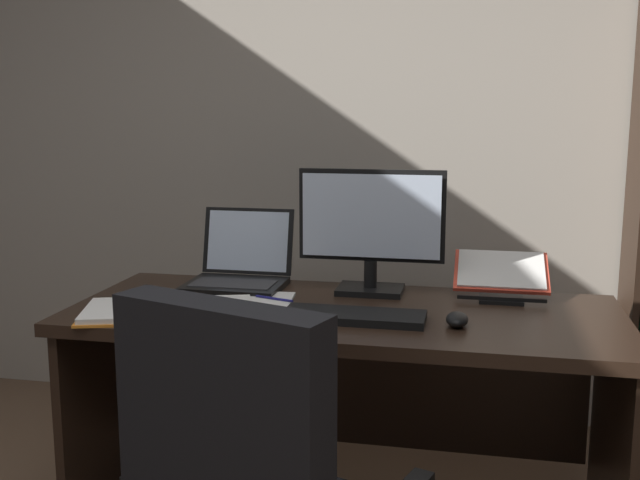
% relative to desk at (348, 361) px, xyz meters
% --- Properties ---
extents(wall_back, '(5.39, 0.12, 2.87)m').
position_rel_desk_xyz_m(wall_back, '(-0.06, 0.96, 0.90)').
color(wall_back, '#A89E8E').
rests_on(wall_back, ground).
extents(desk, '(1.71, 0.70, 0.73)m').
position_rel_desk_xyz_m(desk, '(0.00, 0.00, 0.00)').
color(desk, black).
rests_on(desk, ground).
extents(monitor, '(0.49, 0.16, 0.42)m').
position_rel_desk_xyz_m(monitor, '(0.05, 0.15, 0.41)').
color(monitor, black).
rests_on(monitor, desk).
extents(laptop, '(0.33, 0.32, 0.26)m').
position_rel_desk_xyz_m(laptop, '(-0.42, 0.16, 0.25)').
color(laptop, black).
rests_on(laptop, desk).
extents(keyboard, '(0.42, 0.15, 0.02)m').
position_rel_desk_xyz_m(keyboard, '(0.05, -0.20, 0.21)').
color(keyboard, black).
rests_on(keyboard, desk).
extents(computer_mouse, '(0.06, 0.10, 0.04)m').
position_rel_desk_xyz_m(computer_mouse, '(0.35, -0.20, 0.22)').
color(computer_mouse, black).
rests_on(computer_mouse, desk).
extents(reading_stand_with_book, '(0.31, 0.27, 0.13)m').
position_rel_desk_xyz_m(reading_stand_with_book, '(0.48, 0.21, 0.26)').
color(reading_stand_with_book, black).
rests_on(reading_stand_with_book, desk).
extents(open_binder, '(0.57, 0.40, 0.02)m').
position_rel_desk_xyz_m(open_binder, '(-0.52, -0.25, 0.21)').
color(open_binder, orange).
rests_on(open_binder, desk).
extents(notepad, '(0.17, 0.23, 0.01)m').
position_rel_desk_xyz_m(notepad, '(-0.25, -0.05, 0.20)').
color(notepad, silver).
rests_on(notepad, desk).
extents(pen, '(0.14, 0.05, 0.01)m').
position_rel_desk_xyz_m(pen, '(-0.23, -0.05, 0.21)').
color(pen, navy).
rests_on(pen, notepad).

